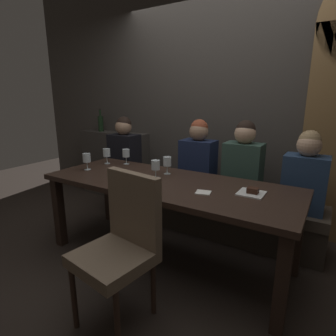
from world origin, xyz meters
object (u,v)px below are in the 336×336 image
object	(u,v)px
diner_bearded	(198,158)
wine_glass_far_left	(87,158)
diner_near_end	(305,174)
espresso_cup	(135,181)
dining_table	(167,191)
banquette_bench	(200,209)
diner_far_end	(243,163)
diner_redhead	(124,149)
wine_glass_center_front	(156,165)
wine_glass_far_right	(167,162)
dessert_plate	(252,192)
wine_glass_end_right	(107,153)
wine_bottle_dark_red	(101,123)
chair_near_side	(122,239)
wine_glass_center_back	(126,153)

from	to	relation	value
diner_bearded	wine_glass_far_left	size ratio (longest dim) A/B	4.69
diner_near_end	espresso_cup	xyz separation A→B (m)	(-1.19, -0.88, -0.02)
dining_table	banquette_bench	bearing A→B (deg)	90.00
diner_far_end	diner_near_end	size ratio (longest dim) A/B	1.08
diner_redhead	wine_glass_center_front	size ratio (longest dim) A/B	4.65
diner_near_end	wine_glass_far_right	size ratio (longest dim) A/B	4.41
diner_near_end	dessert_plate	distance (m)	0.68
wine_glass_end_right	wine_glass_far_left	bearing A→B (deg)	-87.55
wine_glass_far_left	wine_glass_end_right	bearing A→B (deg)	92.45
dining_table	wine_bottle_dark_red	bearing A→B (deg)	150.10
wine_glass_center_front	wine_bottle_dark_red	bearing A→B (deg)	148.82
dining_table	wine_glass_far_right	bearing A→B (deg)	121.18
diner_far_end	wine_glass_center_front	bearing A→B (deg)	-131.83
banquette_bench	diner_near_end	xyz separation A→B (m)	(1.01, -0.02, 0.56)
wine_glass_end_right	wine_glass_far_left	distance (m)	0.29
banquette_bench	wine_bottle_dark_red	bearing A→B (deg)	169.83
wine_glass_center_front	wine_glass_far_right	size ratio (longest dim) A/B	1.00
diner_redhead	wine_glass_far_right	size ratio (longest dim) A/B	4.65
chair_near_side	espresso_cup	bearing A→B (deg)	119.44
wine_glass_center_back	chair_near_side	bearing A→B (deg)	-51.68
dessert_plate	chair_near_side	bearing A→B (deg)	-127.59
banquette_bench	chair_near_side	size ratio (longest dim) A/B	2.55
chair_near_side	wine_glass_center_front	distance (m)	0.84
wine_glass_far_right	wine_glass_end_right	world-z (taller)	same
wine_glass_center_front	wine_glass_center_back	xyz separation A→B (m)	(-0.57, 0.27, 0.00)
diner_redhead	diner_far_end	xyz separation A→B (m)	(1.49, 0.01, 0.01)
banquette_bench	dessert_plate	world-z (taller)	dessert_plate
chair_near_side	diner_far_end	xyz separation A→B (m)	(0.34, 1.41, 0.26)
diner_near_end	wine_glass_center_back	world-z (taller)	diner_near_end
wine_glass_end_right	wine_glass_far_left	size ratio (longest dim) A/B	1.00
wine_glass_far_right	wine_glass_end_right	bearing A→B (deg)	179.40
chair_near_side	wine_glass_far_right	size ratio (longest dim) A/B	5.98
dining_table	dessert_plate	distance (m)	0.72
chair_near_side	wine_glass_end_right	bearing A→B (deg)	137.10
chair_near_side	banquette_bench	bearing A→B (deg)	94.28
espresso_cup	diner_bearded	bearing A→B (deg)	80.70
diner_redhead	wine_glass_center_front	world-z (taller)	diner_redhead
wine_bottle_dark_red	wine_glass_end_right	size ratio (longest dim) A/B	1.99
wine_bottle_dark_red	wine_glass_center_front	distance (m)	1.92
diner_near_end	wine_glass_end_right	size ratio (longest dim) A/B	4.41
dessert_plate	banquette_bench	bearing A→B (deg)	138.01
dining_table	wine_glass_center_back	bearing A→B (deg)	156.69
banquette_bench	espresso_cup	distance (m)	1.07
diner_redhead	espresso_cup	size ratio (longest dim) A/B	6.36
chair_near_side	dessert_plate	size ratio (longest dim) A/B	5.16
diner_far_end	dessert_plate	xyz separation A→B (m)	(0.26, -0.62, -0.07)
dining_table	diner_near_end	xyz separation A→B (m)	(1.01, 0.68, 0.14)
banquette_bench	wine_glass_center_back	xyz separation A→B (m)	(-0.70, -0.40, 0.63)
wine_glass_far_left	espresso_cup	size ratio (longest dim) A/B	1.37
wine_glass_center_back	wine_bottle_dark_red	bearing A→B (deg)	146.17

